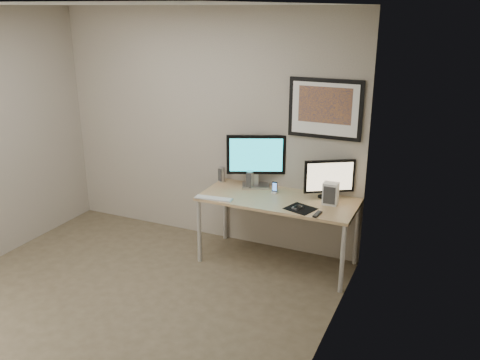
{
  "coord_description": "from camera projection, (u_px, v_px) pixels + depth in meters",
  "views": [
    {
      "loc": [
        2.63,
        -3.22,
        2.58
      ],
      "look_at": [
        0.68,
        1.1,
        0.96
      ],
      "focal_mm": 38.0,
      "sensor_mm": 36.0,
      "label": 1
    }
  ],
  "objects": [
    {
      "name": "monitor_tv",
      "position": [
        329.0,
        178.0,
        5.1
      ],
      "size": [
        0.46,
        0.3,
        0.41
      ],
      "rotation": [
        0.0,
        0.0,
        0.55
      ],
      "color": "black",
      "rests_on": "desk"
    },
    {
      "name": "keyboard",
      "position": [
        214.0,
        198.0,
        5.16
      ],
      "size": [
        0.4,
        0.15,
        0.01
      ],
      "primitive_type": "cube",
      "rotation": [
        0.0,
        0.0,
        0.11
      ],
      "color": "silver",
      "rests_on": "desk"
    },
    {
      "name": "floor",
      "position": [
        123.0,
        305.0,
        4.64
      ],
      "size": [
        3.6,
        3.6,
        0.0
      ],
      "primitive_type": "plane",
      "color": "brown",
      "rests_on": "ground"
    },
    {
      "name": "desk",
      "position": [
        278.0,
        204.0,
        5.2
      ],
      "size": [
        1.6,
        0.7,
        0.73
      ],
      "color": "#906145",
      "rests_on": "floor"
    },
    {
      "name": "room",
      "position": [
        140.0,
        119.0,
        4.49
      ],
      "size": [
        3.6,
        3.6,
        3.6
      ],
      "color": "white",
      "rests_on": "ground"
    },
    {
      "name": "speaker_left",
      "position": [
        222.0,
        174.0,
        5.65
      ],
      "size": [
        0.08,
        0.08,
        0.17
      ],
      "primitive_type": "cylinder",
      "rotation": [
        0.0,
        0.0,
        -0.3
      ],
      "color": "#AAAAAF",
      "rests_on": "desk"
    },
    {
      "name": "mousepad",
      "position": [
        301.0,
        209.0,
        4.9
      ],
      "size": [
        0.32,
        0.31,
        0.0
      ],
      "primitive_type": "cube",
      "rotation": [
        0.0,
        0.0,
        -0.32
      ],
      "color": "black",
      "rests_on": "desk"
    },
    {
      "name": "framed_art",
      "position": [
        325.0,
        109.0,
        5.04
      ],
      "size": [
        0.75,
        0.04,
        0.6
      ],
      "color": "black",
      "rests_on": "room"
    },
    {
      "name": "remote",
      "position": [
        317.0,
        214.0,
        4.76
      ],
      "size": [
        0.05,
        0.16,
        0.02
      ],
      "primitive_type": "cube",
      "rotation": [
        0.0,
        0.0,
        -0.08
      ],
      "color": "black",
      "rests_on": "desk"
    },
    {
      "name": "monitor_large",
      "position": [
        256.0,
        158.0,
        5.41
      ],
      "size": [
        0.59,
        0.3,
        0.57
      ],
      "rotation": [
        0.0,
        0.0,
        0.41
      ],
      "color": "#AAAAAF",
      "rests_on": "desk"
    },
    {
      "name": "phone_dock",
      "position": [
        275.0,
        187.0,
        5.31
      ],
      "size": [
        0.06,
        0.06,
        0.12
      ],
      "primitive_type": "cube",
      "rotation": [
        0.0,
        0.0,
        -0.03
      ],
      "color": "black",
      "rests_on": "desk"
    },
    {
      "name": "fan_unit",
      "position": [
        331.0,
        194.0,
        4.98
      ],
      "size": [
        0.15,
        0.11,
        0.22
      ],
      "primitive_type": "cube",
      "rotation": [
        0.0,
        0.0,
        0.02
      ],
      "color": "silver",
      "rests_on": "desk"
    },
    {
      "name": "speaker_right",
      "position": [
        250.0,
        180.0,
        5.43
      ],
      "size": [
        0.08,
        0.08,
        0.19
      ],
      "primitive_type": "cylinder",
      "rotation": [
        0.0,
        0.0,
        0.07
      ],
      "color": "#AAAAAF",
      "rests_on": "desk"
    },
    {
      "name": "mouse",
      "position": [
        298.0,
        207.0,
        4.9
      ],
      "size": [
        0.09,
        0.12,
        0.03
      ],
      "primitive_type": "ellipsoid",
      "rotation": [
        0.0,
        0.0,
        -0.39
      ],
      "color": "black",
      "rests_on": "mousepad"
    }
  ]
}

